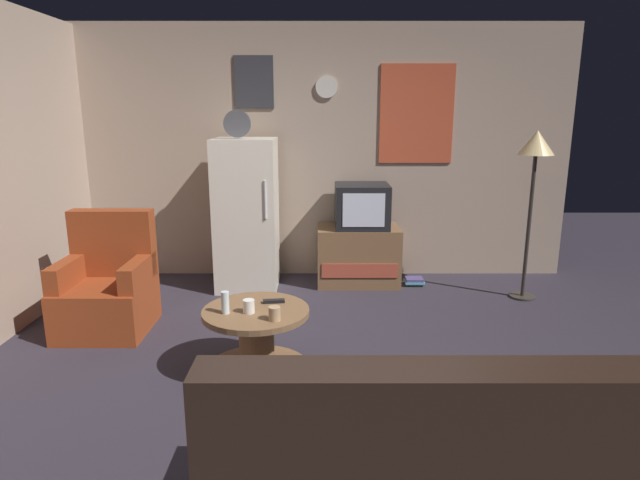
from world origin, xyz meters
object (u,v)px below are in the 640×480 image
(mug_ceramic_tan, at_px, (274,314))
(standing_lamp, at_px, (535,156))
(crt_tv, at_px, (361,206))
(couch, at_px, (422,479))
(book_stack, at_px, (414,281))
(armchair, at_px, (107,289))
(coffee_table, at_px, (256,341))
(wine_glass, at_px, (225,303))
(tv_stand, at_px, (358,255))
(fridge, at_px, (246,214))
(mug_ceramic_white, at_px, (248,306))
(remote_control, at_px, (273,301))

(mug_ceramic_tan, bearing_deg, standing_lamp, 37.29)
(crt_tv, relative_size, couch, 0.32)
(book_stack, bearing_deg, standing_lamp, -20.75)
(armchair, xyz_separation_m, couch, (2.16, -2.28, -0.03))
(coffee_table, bearing_deg, wine_glass, -158.83)
(tv_stand, distance_m, book_stack, 0.64)
(fridge, height_order, mug_ceramic_white, fridge)
(tv_stand, relative_size, coffee_table, 1.17)
(coffee_table, relative_size, mug_ceramic_white, 8.00)
(mug_ceramic_tan, xyz_separation_m, book_stack, (1.26, 2.09, -0.47))
(fridge, distance_m, armchair, 1.54)
(mug_ceramic_white, relative_size, book_stack, 0.45)
(fridge, relative_size, wine_glass, 11.80)
(tv_stand, height_order, wine_glass, wine_glass)
(crt_tv, relative_size, wine_glass, 3.60)
(crt_tv, bearing_deg, couch, -90.19)
(coffee_table, bearing_deg, remote_control, 48.90)
(crt_tv, bearing_deg, mug_ceramic_tan, -108.24)
(fridge, relative_size, remote_control, 11.80)
(crt_tv, bearing_deg, coffee_table, -113.44)
(remote_control, bearing_deg, fridge, 95.93)
(standing_lamp, relative_size, wine_glass, 10.60)
(crt_tv, xyz_separation_m, wine_glass, (-1.04, -2.05, -0.28))
(remote_control, distance_m, book_stack, 2.24)
(crt_tv, height_order, mug_ceramic_white, crt_tv)
(mug_ceramic_tan, bearing_deg, book_stack, 58.78)
(fridge, relative_size, standing_lamp, 1.11)
(crt_tv, distance_m, standing_lamp, 1.69)
(crt_tv, height_order, standing_lamp, standing_lamp)
(fridge, relative_size, crt_tv, 3.28)
(crt_tv, distance_m, wine_glass, 2.32)
(couch, xyz_separation_m, book_stack, (0.56, 3.39, -0.27))
(mug_ceramic_tan, height_order, couch, couch)
(standing_lamp, relative_size, armchair, 1.66)
(remote_control, height_order, book_stack, remote_control)
(fridge, distance_m, standing_lamp, 2.78)
(armchair, xyz_separation_m, book_stack, (2.72, 1.11, -0.30))
(tv_stand, height_order, couch, couch)
(tv_stand, relative_size, crt_tv, 1.56)
(tv_stand, bearing_deg, armchair, -150.89)
(fridge, xyz_separation_m, crt_tv, (1.16, 0.11, 0.07))
(mug_ceramic_white, xyz_separation_m, couch, (0.88, -1.43, -0.20))
(wine_glass, bearing_deg, crt_tv, 62.97)
(coffee_table, bearing_deg, mug_ceramic_white, -120.69)
(crt_tv, height_order, couch, crt_tv)
(fridge, height_order, tv_stand, fridge)
(fridge, xyz_separation_m, book_stack, (1.71, 0.03, -0.71))
(standing_lamp, distance_m, remote_control, 2.82)
(crt_tv, xyz_separation_m, mug_ceramic_white, (-0.89, -2.04, -0.31))
(mug_ceramic_tan, relative_size, armchair, 0.09)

